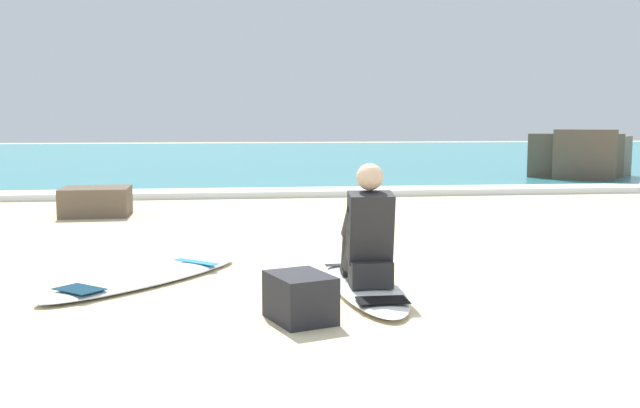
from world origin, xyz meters
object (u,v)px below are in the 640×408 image
(surfboard_main, at_px, (365,284))
(shoreline_rock, at_px, (96,201))
(surfboard_spare_near, at_px, (147,278))
(beach_bag, at_px, (300,297))
(surfer_seated, at_px, (368,237))

(surfboard_main, bearing_deg, shoreline_rock, 121.01)
(surfboard_main, relative_size, shoreline_rock, 2.30)
(surfboard_main, height_order, surfboard_spare_near, same)
(beach_bag, bearing_deg, shoreline_rock, 112.02)
(shoreline_rock, bearing_deg, surfboard_main, -58.99)
(surfboard_spare_near, distance_m, beach_bag, 1.77)
(surfboard_main, bearing_deg, beach_bag, -124.95)
(shoreline_rock, bearing_deg, surfer_seated, -59.58)
(surfboard_main, bearing_deg, surfer_seated, -88.45)
(surfer_seated, bearing_deg, beach_bag, -129.26)
(surfer_seated, xyz_separation_m, surfboard_spare_near, (-1.78, 0.58, -0.40))
(shoreline_rock, distance_m, beach_bag, 6.24)
(surfer_seated, height_order, shoreline_rock, surfer_seated)
(surfboard_spare_near, xyz_separation_m, shoreline_rock, (-1.18, 4.45, 0.17))
(surfer_seated, relative_size, beach_bag, 1.97)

